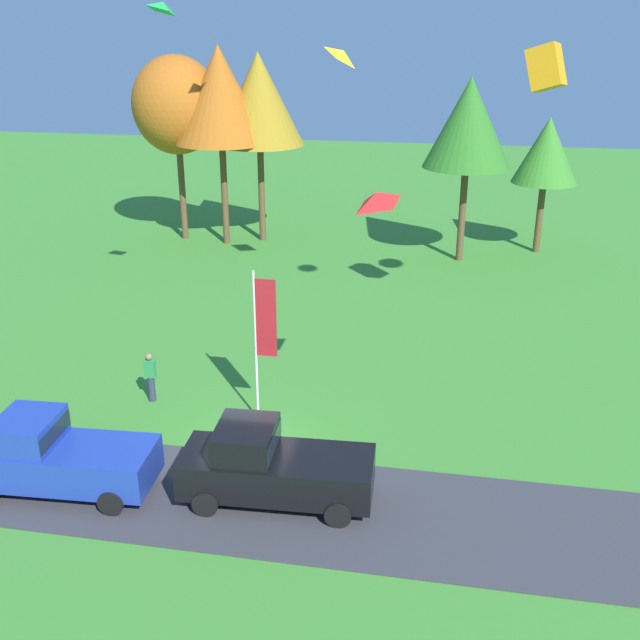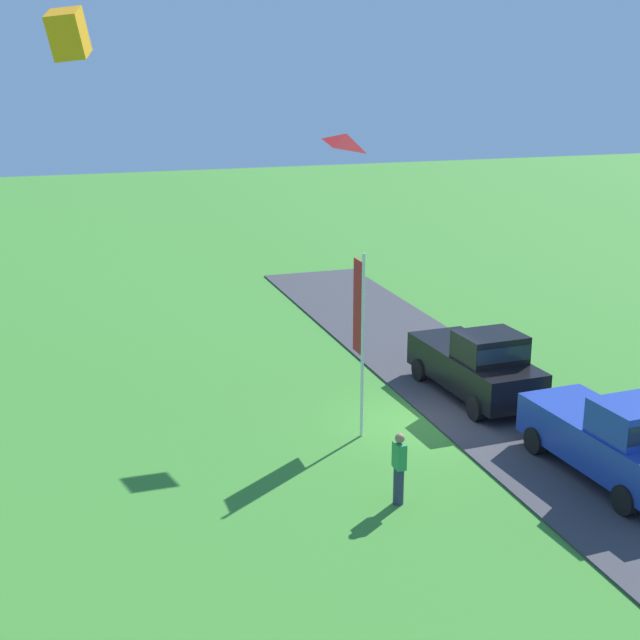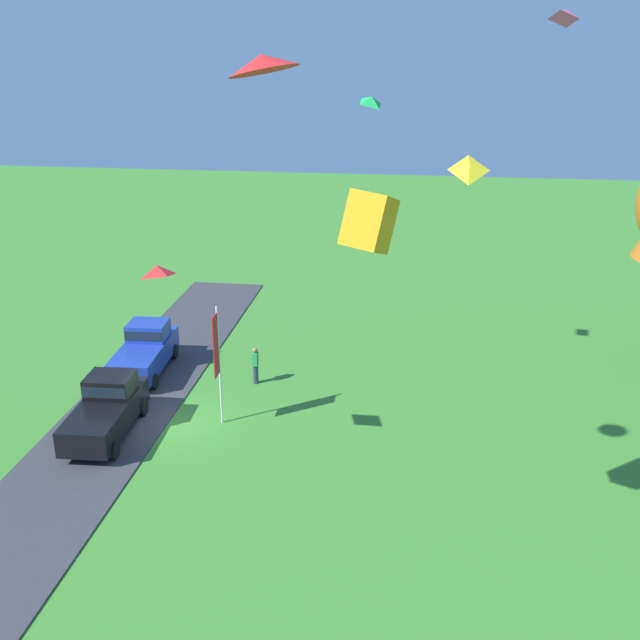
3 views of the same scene
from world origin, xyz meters
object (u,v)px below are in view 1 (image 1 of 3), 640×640
at_px(tree_lone_near, 176,106).
at_px(tree_far_left, 259,100).
at_px(kite_diamond_high_right, 344,55).
at_px(kite_diamond_low_drifter, 164,7).
at_px(car_pickup_by_flagpole, 270,465).
at_px(person_on_lawn, 151,377).
at_px(kite_box_topmost, 546,68).
at_px(tree_left_of_center, 547,151).
at_px(car_pickup_mid_row, 53,455).
at_px(kite_diamond_over_trees, 376,199).
at_px(tree_center_back, 220,95).
at_px(flag_banner, 263,328).
at_px(tree_far_right, 469,123).

distance_m(tree_lone_near, tree_far_left, 4.54).
bearing_deg(kite_diamond_high_right, kite_diamond_low_drifter, -147.17).
relative_size(car_pickup_by_flagpole, kite_diamond_low_drifter, 6.26).
bearing_deg(kite_diamond_high_right, person_on_lawn, -120.73).
height_order(car_pickup_by_flagpole, person_on_lawn, car_pickup_by_flagpole).
bearing_deg(kite_box_topmost, tree_left_of_center, 82.50).
height_order(car_pickup_mid_row, car_pickup_by_flagpole, same).
distance_m(car_pickup_mid_row, kite_diamond_over_trees, 10.93).
xyz_separation_m(car_pickup_mid_row, tree_center_back, (-2.60, 23.92, 6.98)).
distance_m(tree_center_back, kite_diamond_low_drifter, 14.60).
xyz_separation_m(kite_diamond_over_trees, kite_diamond_high_right, (-2.42, 9.84, 3.15)).
bearing_deg(person_on_lawn, tree_lone_near, 106.85).
relative_size(kite_diamond_over_trees, kite_diamond_low_drifter, 1.34).
xyz_separation_m(person_on_lawn, kite_diamond_high_right, (5.03, 8.46, 9.72)).
height_order(flag_banner, kite_diamond_low_drifter, kite_diamond_low_drifter).
relative_size(car_pickup_mid_row, tree_left_of_center, 0.71).
relative_size(flag_banner, kite_diamond_high_right, 4.88).
xyz_separation_m(tree_lone_near, tree_left_of_center, (19.80, 0.96, -2.00)).
bearing_deg(flag_banner, tree_far_left, 104.75).
bearing_deg(person_on_lawn, kite_diamond_over_trees, -10.46).
height_order(tree_far_right, flag_banner, tree_far_right).
distance_m(person_on_lawn, tree_far_left, 20.86).
height_order(car_pickup_by_flagpole, kite_diamond_high_right, kite_diamond_high_right).
bearing_deg(car_pickup_mid_row, kite_box_topmost, 41.21).
relative_size(kite_diamond_low_drifter, kite_diamond_high_right, 0.80).
bearing_deg(tree_lone_near, flag_banner, -63.47).
bearing_deg(kite_diamond_high_right, tree_lone_near, 135.45).
bearing_deg(kite_diamond_over_trees, flag_banner, 166.31).
relative_size(tree_far_right, kite_box_topmost, 6.90).
bearing_deg(tree_lone_near, kite_diamond_low_drifter, -69.69).
xyz_separation_m(person_on_lawn, flag_banner, (4.02, -0.54, 2.27)).
bearing_deg(tree_far_left, tree_left_of_center, 1.66).
xyz_separation_m(kite_box_topmost, kite_diamond_low_drifter, (-12.65, -0.92, 1.86)).
xyz_separation_m(tree_far_left, kite_diamond_over_trees, (8.75, -21.01, -0.35)).
bearing_deg(kite_diamond_over_trees, kite_box_topmost, 56.96).
height_order(tree_far_left, kite_diamond_high_right, kite_diamond_high_right).
distance_m(flag_banner, kite_box_topmost, 12.57).
bearing_deg(tree_center_back, kite_diamond_over_trees, -62.08).
relative_size(car_pickup_by_flagpole, kite_box_topmost, 3.78).
bearing_deg(person_on_lawn, flag_banner, -7.65).
bearing_deg(kite_diamond_high_right, car_pickup_mid_row, -112.06).
height_order(tree_far_left, kite_box_topmost, kite_box_topmost).
distance_m(car_pickup_mid_row, tree_center_back, 25.06).
bearing_deg(tree_far_left, car_pickup_mid_row, -88.28).
xyz_separation_m(car_pickup_mid_row, kite_diamond_high_right, (5.58, 13.76, 9.49)).
height_order(car_pickup_by_flagpole, tree_center_back, tree_center_back).
distance_m(car_pickup_by_flagpole, tree_center_back, 25.76).
relative_size(tree_center_back, kite_box_topmost, 7.91).
relative_size(tree_lone_near, kite_diamond_over_trees, 9.32).
height_order(flag_banner, kite_diamond_over_trees, kite_diamond_over_trees).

